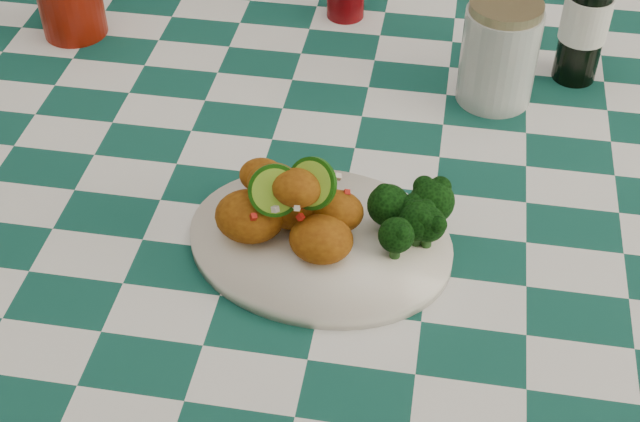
% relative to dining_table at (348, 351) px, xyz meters
% --- Properties ---
extents(dining_table, '(1.66, 1.06, 0.79)m').
position_rel_dining_table_xyz_m(dining_table, '(0.00, 0.00, 0.00)').
color(dining_table, '#114A3F').
rests_on(dining_table, ground).
extents(plate, '(0.31, 0.25, 0.02)m').
position_rel_dining_table_xyz_m(plate, '(-0.01, -0.18, 0.40)').
color(plate, white).
rests_on(plate, dining_table).
extents(fried_chicken_pile, '(0.14, 0.10, 0.09)m').
position_rel_dining_table_xyz_m(fried_chicken_pile, '(-0.03, -0.18, 0.46)').
color(fried_chicken_pile, '#97560E').
rests_on(fried_chicken_pile, plate).
extents(broccoli_side, '(0.08, 0.08, 0.06)m').
position_rel_dining_table_xyz_m(broccoli_side, '(0.08, -0.16, 0.44)').
color(broccoli_side, black).
rests_on(broccoli_side, plate).
extents(mason_jar, '(0.11, 0.11, 0.14)m').
position_rel_dining_table_xyz_m(mason_jar, '(0.16, 0.13, 0.46)').
color(mason_jar, '#B2BCBA').
rests_on(mason_jar, dining_table).
extents(beer_bottle, '(0.08, 0.08, 0.22)m').
position_rel_dining_table_xyz_m(beer_bottle, '(0.27, 0.20, 0.50)').
color(beer_bottle, black).
rests_on(beer_bottle, dining_table).
extents(wooden_chair_left, '(0.39, 0.40, 0.81)m').
position_rel_dining_table_xyz_m(wooden_chair_left, '(-0.36, 0.68, 0.01)').
color(wooden_chair_left, '#472814').
rests_on(wooden_chair_left, ground).
extents(wooden_chair_right, '(0.46, 0.48, 0.90)m').
position_rel_dining_table_xyz_m(wooden_chair_right, '(0.38, 0.70, 0.06)').
color(wooden_chair_right, '#472814').
rests_on(wooden_chair_right, ground).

